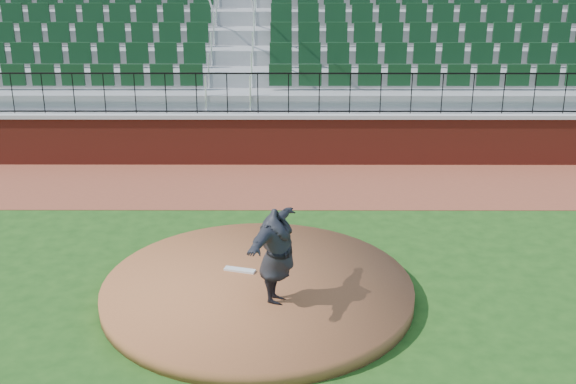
% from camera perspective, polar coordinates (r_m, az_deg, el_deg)
% --- Properties ---
extents(ground, '(90.00, 90.00, 0.00)m').
position_cam_1_polar(ground, '(12.92, -0.02, -7.77)').
color(ground, '#1C4513').
rests_on(ground, ground).
extents(warning_track, '(34.00, 3.20, 0.01)m').
position_cam_1_polar(warning_track, '(17.85, 0.03, 0.56)').
color(warning_track, brown).
rests_on(warning_track, ground).
extents(field_wall, '(34.00, 0.35, 1.20)m').
position_cam_1_polar(field_wall, '(19.18, 0.04, 3.88)').
color(field_wall, maroon).
rests_on(field_wall, ground).
extents(wall_cap, '(34.00, 0.45, 0.10)m').
position_cam_1_polar(wall_cap, '(19.00, 0.04, 5.75)').
color(wall_cap, '#B7B7B7').
rests_on(wall_cap, field_wall).
extents(wall_railing, '(34.00, 0.05, 1.00)m').
position_cam_1_polar(wall_railing, '(18.86, 0.04, 7.37)').
color(wall_railing, black).
rests_on(wall_railing, wall_cap).
extents(seating_stands, '(34.00, 5.10, 4.60)m').
position_cam_1_polar(seating_stands, '(21.43, 0.05, 10.36)').
color(seating_stands, gray).
rests_on(seating_stands, ground).
extents(concourse_wall, '(34.00, 0.50, 5.50)m').
position_cam_1_polar(concourse_wall, '(24.12, 0.06, 12.62)').
color(concourse_wall, maroon).
rests_on(concourse_wall, ground).
extents(pitchers_mound, '(5.17, 5.17, 0.25)m').
position_cam_1_polar(pitchers_mound, '(12.82, -2.28, -7.40)').
color(pitchers_mound, brown).
rests_on(pitchers_mound, ground).
extents(pitching_rubber, '(0.56, 0.28, 0.04)m').
position_cam_1_polar(pitching_rubber, '(13.21, -3.63, -5.83)').
color(pitching_rubber, silver).
rests_on(pitching_rubber, pitchers_mound).
extents(pitcher, '(1.09, 2.02, 1.59)m').
position_cam_1_polar(pitcher, '(11.88, -0.86, -4.81)').
color(pitcher, black).
rests_on(pitcher, pitchers_mound).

